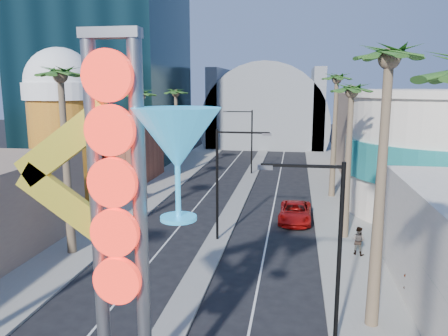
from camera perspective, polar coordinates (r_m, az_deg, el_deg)
sidewalk_west at (r=47.88m, az=-8.91°, el=-2.52°), size 5.00×100.00×0.15m
sidewalk_east at (r=45.73m, az=14.38°, el=-3.35°), size 5.00×100.00×0.15m
median at (r=48.74m, az=2.88°, el=-2.16°), size 1.60×84.00×0.15m
brick_filler_west at (r=52.27m, az=-14.80°, el=2.74°), size 10.00×10.00×8.00m
filler_east at (r=58.52m, az=19.90°, el=4.26°), size 10.00×20.00×10.00m
beer_mug at (r=45.23m, az=-20.33°, el=6.15°), size 7.00×7.00×14.50m
turquoise_building at (r=41.62m, az=27.03°, el=1.70°), size 16.60×16.60×10.60m
canopy at (r=81.67m, az=5.64°, el=6.01°), size 22.00×16.00×22.00m
neon_sign at (r=13.48m, az=-10.49°, el=-5.02°), size 6.53×2.60×12.55m
streetlight_0 at (r=30.22m, az=0.12°, el=-0.82°), size 3.79×0.25×8.00m
streetlight_1 at (r=53.89m, az=3.08°, el=4.25°), size 3.79×0.25×8.00m
streetlight_2 at (r=18.32m, az=13.43°, el=-9.00°), size 3.45×0.25×8.00m
palm_1 at (r=29.00m, az=-20.51°, el=9.85°), size 2.40×2.40×12.70m
palm_2 at (r=41.78m, az=-10.79°, el=8.55°), size 2.40×2.40×11.20m
palm_3 at (r=53.20m, az=-6.32°, el=9.09°), size 2.40×2.40×11.20m
palm_5 at (r=19.58m, az=20.64°, el=11.06°), size 2.40×2.40×13.20m
palm_6 at (r=31.46m, az=16.29°, el=8.48°), size 2.40×2.40×11.70m
palm_7 at (r=43.38m, az=14.48°, el=10.25°), size 2.40×2.40×12.70m
red_pickup at (r=36.19m, az=9.29°, el=-5.72°), size 2.71×5.61×1.54m
pedestrian_a at (r=24.62m, az=23.22°, el=-13.62°), size 0.84×0.70×1.97m
pedestrian_b at (r=29.83m, az=17.11°, el=-9.04°), size 1.14×1.07×1.86m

